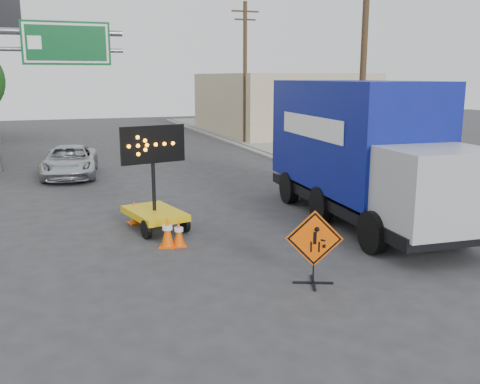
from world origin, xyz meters
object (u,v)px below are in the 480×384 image
box_truck (361,158)px  arrow_board (154,207)px  construction_sign (314,245)px  pickup_truck (70,161)px

box_truck → arrow_board: bearing=173.8°
box_truck → construction_sign: bearing=-128.0°
arrow_board → construction_sign: bearing=-78.8°
arrow_board → pickup_truck: size_ratio=0.62×
construction_sign → arrow_board: (-2.44, 5.32, -0.19)m
pickup_truck → box_truck: box_truck is taller
pickup_truck → box_truck: (8.18, -10.68, 1.25)m
construction_sign → pickup_truck: 15.63m
construction_sign → pickup_truck: size_ratio=0.33×
pickup_truck → box_truck: bearing=-46.4°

